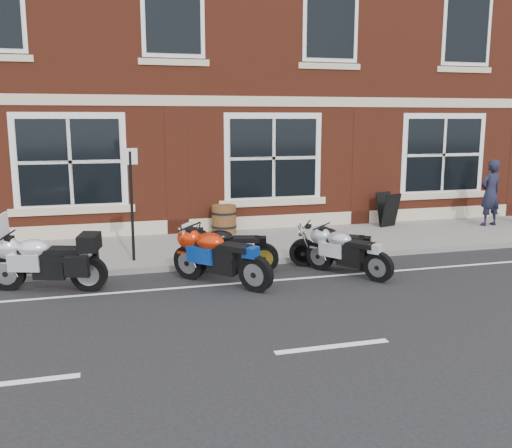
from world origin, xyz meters
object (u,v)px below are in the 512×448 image
Objects in this scene: moto_sport_black at (228,248)px; moto_sport_silver at (347,250)px; barrel_planter at (224,219)px; parking_sign at (131,197)px; pedestrian_left at (490,193)px; moto_touring_silver at (44,259)px; a_board_sign at (388,209)px; moto_sport_red at (220,255)px; moto_naked_black at (334,245)px.

moto_sport_black reaches higher than moto_sport_silver.
moto_sport_silver is 4.31m from barrel_planter.
moto_sport_silver reaches higher than barrel_planter.
parking_sign is at bearing 74.94° from moto_sport_black.
pedestrian_left is (5.60, 3.17, 0.52)m from moto_sport_silver.
moto_touring_silver is 5.31m from barrel_planter.
a_board_sign reaches higher than moto_sport_black.
moto_sport_black is 5.90m from a_board_sign.
pedestrian_left is (8.08, 3.14, 0.46)m from moto_sport_red.
moto_naked_black is at bearing 63.18° from moto_sport_silver.
moto_sport_red is 4.10m from barrel_planter.
a_board_sign is at bearing -5.61° from parking_sign.
moto_sport_silver is at bearing 21.54° from pedestrian_left.
moto_naked_black is at bearing -72.18° from moto_touring_silver.
moto_touring_silver is at bearing -138.51° from barrel_planter.
pedestrian_left reaches higher than moto_sport_silver.
moto_touring_silver reaches higher than barrel_planter.
moto_naked_black reaches higher than barrel_planter.
parking_sign is (-1.75, 0.98, 0.94)m from moto_sport_black.
a_board_sign is at bearing -50.85° from moto_touring_silver.
moto_touring_silver reaches higher than a_board_sign.
moto_touring_silver is 1.14× the size of pedestrian_left.
moto_sport_silver is 4.81m from a_board_sign.
pedestrian_left is 2.48× the size of barrel_planter.
barrel_planter is (3.98, 3.52, -0.08)m from moto_touring_silver.
moto_sport_black is at bearing 115.87° from moto_naked_black.
moto_touring_silver is 2.24× the size of a_board_sign.
moto_sport_red reaches higher than moto_sport_silver.
pedestrian_left is at bearing -58.90° from moto_sport_black.
moto_sport_red is at bearing 135.52° from moto_naked_black.
moto_sport_red is 0.95× the size of pedestrian_left.
moto_sport_black is 8.13m from pedestrian_left.
moto_sport_black reaches higher than barrel_planter.
moto_touring_silver reaches higher than moto_sport_red.
moto_sport_silver is at bearing -69.06° from barrel_planter.
pedestrian_left reaches higher than moto_touring_silver.
moto_sport_red is at bearing 172.47° from moto_sport_black.
moto_naked_black is 1.78× the size of a_board_sign.
moto_touring_silver is 2.24m from parking_sign.
pedestrian_left is (5.66, 2.66, 0.52)m from moto_naked_black.
moto_sport_black is at bearing 26.64° from moto_sport_red.
pedestrian_left is 7.21m from barrel_planter.
parking_sign reaches higher than moto_sport_silver.
moto_naked_black is 4.45m from a_board_sign.
moto_naked_black is (2.42, 0.49, -0.07)m from moto_sport_red.
moto_sport_silver reaches higher than moto_naked_black.
a_board_sign is at bearing -45.22° from moto_sport_black.
moto_sport_silver is 1.81× the size of a_board_sign.
moto_sport_red is at bearing -163.52° from a_board_sign.
parking_sign is at bearing 177.85° from a_board_sign.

